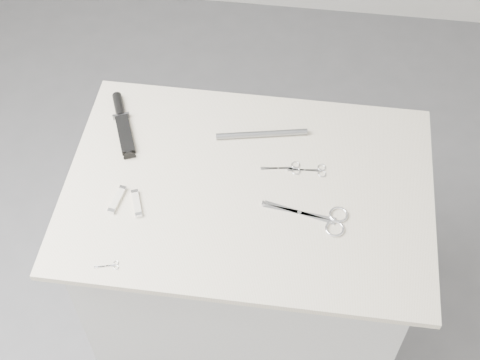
# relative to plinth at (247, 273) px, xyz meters

# --- Properties ---
(ground) EXTENTS (4.00, 4.00, 0.01)m
(ground) POSITION_rel_plinth_xyz_m (0.00, 0.00, -0.46)
(ground) COLOR slate
(ground) RESTS_ON ground
(plinth) EXTENTS (0.90, 0.60, 0.90)m
(plinth) POSITION_rel_plinth_xyz_m (0.00, 0.00, 0.00)
(plinth) COLOR silver
(plinth) RESTS_ON ground
(display_board) EXTENTS (1.00, 0.70, 0.02)m
(display_board) POSITION_rel_plinth_xyz_m (0.00, 0.00, 0.46)
(display_board) COLOR beige
(display_board) RESTS_ON plinth
(large_shears) EXTENTS (0.23, 0.10, 0.01)m
(large_shears) POSITION_rel_plinth_xyz_m (0.21, -0.08, 0.47)
(large_shears) COLOR silver
(large_shears) RESTS_ON display_board
(embroidery_scissors_a) EXTENTS (0.11, 0.05, 0.00)m
(embroidery_scissors_a) POSITION_rel_plinth_xyz_m (0.17, 0.08, 0.47)
(embroidery_scissors_a) COLOR silver
(embroidery_scissors_a) RESTS_ON display_board
(embroidery_scissors_b) EXTENTS (0.11, 0.05, 0.00)m
(embroidery_scissors_b) POSITION_rel_plinth_xyz_m (0.10, 0.08, 0.47)
(embroidery_scissors_b) COLOR silver
(embroidery_scissors_b) RESTS_ON display_board
(tiny_scissors) EXTENTS (0.06, 0.03, 0.00)m
(tiny_scissors) POSITION_rel_plinth_xyz_m (-0.31, -0.29, 0.47)
(tiny_scissors) COLOR silver
(tiny_scissors) RESTS_ON display_board
(sheathed_knife) EXTENTS (0.12, 0.23, 0.03)m
(sheathed_knife) POSITION_rel_plinth_xyz_m (-0.40, 0.18, 0.48)
(sheathed_knife) COLOR black
(sheathed_knife) RESTS_ON display_board
(pocket_knife_a) EXTENTS (0.03, 0.09, 0.01)m
(pocket_knife_a) POSITION_rel_plinth_xyz_m (-0.34, -0.10, 0.48)
(pocket_knife_a) COLOR beige
(pocket_knife_a) RESTS_ON display_board
(pocket_knife_b) EXTENTS (0.05, 0.09, 0.01)m
(pocket_knife_b) POSITION_rel_plinth_xyz_m (-0.29, -0.10, 0.48)
(pocket_knife_b) COLOR beige
(pocket_knife_b) RESTS_ON display_board
(metal_rail) EXTENTS (0.26, 0.07, 0.02)m
(metal_rail) POSITION_rel_plinth_xyz_m (0.02, 0.19, 0.48)
(metal_rail) COLOR gray
(metal_rail) RESTS_ON display_board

